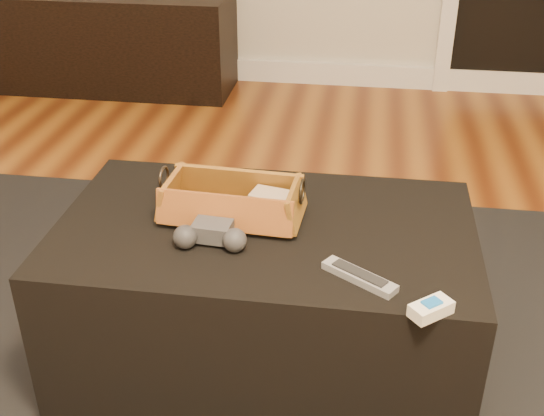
# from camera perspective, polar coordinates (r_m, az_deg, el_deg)

# --- Properties ---
(baseboard) EXTENTS (5.00, 0.04, 0.12)m
(baseboard) POSITION_cam_1_polar(r_m,az_deg,el_deg) (3.91, 1.23, 11.33)
(baseboard) COLOR white
(baseboard) RESTS_ON floor
(media_cabinet) EXTENTS (1.30, 0.45, 0.51)m
(media_cabinet) POSITION_cam_1_polar(r_m,az_deg,el_deg) (3.88, -13.31, 13.41)
(media_cabinet) COLOR black
(media_cabinet) RESTS_ON floor
(area_rug) EXTENTS (2.60, 2.00, 0.01)m
(area_rug) POSITION_cam_1_polar(r_m,az_deg,el_deg) (1.85, -0.77, -13.70)
(area_rug) COLOR black
(area_rug) RESTS_ON floor
(ottoman) EXTENTS (1.00, 0.60, 0.42)m
(ottoman) POSITION_cam_1_polar(r_m,az_deg,el_deg) (1.75, -0.56, -7.39)
(ottoman) COLOR black
(ottoman) RESTS_ON area_rug
(tv_remote) EXTENTS (0.18, 0.05, 0.02)m
(tv_remote) POSITION_cam_1_polar(r_m,az_deg,el_deg) (1.65, -4.01, -0.28)
(tv_remote) COLOR black
(tv_remote) RESTS_ON wicker_basket
(cloth_bundle) EXTENTS (0.11, 0.08, 0.05)m
(cloth_bundle) POSITION_cam_1_polar(r_m,az_deg,el_deg) (1.65, -0.09, 0.48)
(cloth_bundle) COLOR #C8A98B
(cloth_bundle) RESTS_ON wicker_basket
(wicker_basket) EXTENTS (0.35, 0.20, 0.12)m
(wicker_basket) POSITION_cam_1_polar(r_m,az_deg,el_deg) (1.65, -3.34, 0.44)
(wicker_basket) COLOR olive
(wicker_basket) RESTS_ON ottoman
(game_controller) EXTENTS (0.17, 0.09, 0.06)m
(game_controller) POSITION_cam_1_polar(r_m,az_deg,el_deg) (1.54, -5.14, -2.30)
(game_controller) COLOR #38393C
(game_controller) RESTS_ON ottoman
(silver_remote) EXTENTS (0.17, 0.13, 0.02)m
(silver_remote) POSITION_cam_1_polar(r_m,az_deg,el_deg) (1.45, 7.32, -5.70)
(silver_remote) COLOR #93959A
(silver_remote) RESTS_ON ottoman
(cream_gadget) EXTENTS (0.09, 0.09, 0.03)m
(cream_gadget) POSITION_cam_1_polar(r_m,az_deg,el_deg) (1.37, 13.16, -8.20)
(cream_gadget) COLOR white
(cream_gadget) RESTS_ON ottoman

